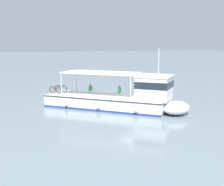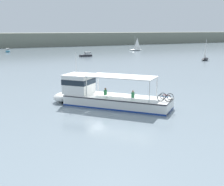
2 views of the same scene
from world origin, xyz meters
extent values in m
plane|color=gray|center=(0.00, 0.00, 0.00)|extent=(400.00, 400.00, 0.00)
cube|color=white|center=(1.64, -2.39, 0.55)|extent=(9.25, 10.43, 1.10)
ellipsoid|color=white|center=(-2.24, 2.45, 0.55)|extent=(3.67, 3.56, 1.01)
cube|color=navy|center=(1.64, -2.39, 0.10)|extent=(9.28, 10.45, 0.16)
cube|color=#2D2D33|center=(1.64, -2.39, 1.02)|extent=(9.30, 10.47, 0.10)
cube|color=white|center=(-1.11, 1.05, 2.05)|extent=(3.75, 3.73, 1.90)
cube|color=#19232D|center=(-1.11, 1.05, 2.38)|extent=(3.82, 3.80, 0.56)
cube|color=white|center=(-1.11, 1.05, 3.06)|extent=(3.97, 3.95, 0.12)
cube|color=white|center=(1.92, -2.74, 3.15)|extent=(6.49, 7.07, 0.10)
cylinder|color=silver|center=(-1.17, -1.05, 2.10)|extent=(0.08, 0.08, 2.00)
cylinder|color=silver|center=(0.95, 0.65, 2.10)|extent=(0.08, 0.08, 2.00)
cylinder|color=silver|center=(2.89, -6.12, 2.10)|extent=(0.08, 0.08, 2.00)
cylinder|color=silver|center=(5.02, -4.42, 2.10)|extent=(0.08, 0.08, 2.00)
cylinder|color=silver|center=(-1.30, 1.28, 4.22)|extent=(0.06, 0.06, 2.20)
sphere|color=white|center=(0.90, 1.38, 0.50)|extent=(0.36, 0.36, 0.36)
sphere|color=white|center=(2.97, -1.20, 0.50)|extent=(0.36, 0.36, 0.36)
sphere|color=white|center=(4.91, -3.61, 0.50)|extent=(0.36, 0.36, 0.36)
torus|color=black|center=(4.13, -6.22, 1.43)|extent=(0.46, 0.55, 0.66)
torus|color=black|center=(4.57, -6.76, 1.43)|extent=(0.46, 0.55, 0.66)
cylinder|color=#1E478C|center=(4.35, -6.49, 1.55)|extent=(0.48, 0.58, 0.06)
torus|color=black|center=(4.84, -5.66, 1.43)|extent=(0.46, 0.55, 0.66)
torus|color=black|center=(5.27, -6.20, 1.43)|extent=(0.46, 0.55, 0.66)
cylinder|color=maroon|center=(5.06, -5.93, 1.55)|extent=(0.48, 0.58, 0.06)
cube|color=#338C4C|center=(2.19, -4.41, 1.56)|extent=(0.39, 0.37, 0.52)
sphere|color=tan|center=(2.19, -4.41, 1.93)|extent=(0.20, 0.20, 0.20)
cube|color=#338C4C|center=(0.46, -2.02, 1.56)|extent=(0.39, 0.37, 0.52)
sphere|color=#9E7051|center=(0.46, -2.02, 1.93)|extent=(0.20, 0.20, 0.20)
ellipsoid|color=#232328|center=(45.67, 29.28, 0.30)|extent=(4.81, 3.74, 0.60)
cylinder|color=silver|center=(45.93, 29.44, 3.00)|extent=(0.08, 0.08, 4.80)
pyramid|color=white|center=(45.22, 28.96, 2.69)|extent=(1.47, 0.95, 4.08)
cube|color=#232328|center=(22.73, 53.59, 0.28)|extent=(3.66, 1.48, 0.56)
cube|color=white|center=(23.36, 53.56, 0.91)|extent=(1.67, 1.12, 0.70)
cube|color=#19232D|center=(23.36, 53.56, 1.09)|extent=(1.67, 1.15, 0.28)
cube|color=teal|center=(6.03, 82.87, 0.28)|extent=(1.96, 3.78, 0.56)
cube|color=white|center=(6.15, 83.49, 0.91)|extent=(1.33, 1.79, 0.70)
cube|color=#19232D|center=(6.15, 83.49, 1.09)|extent=(1.36, 1.79, 0.28)
ellipsoid|color=white|center=(49.25, 67.79, 0.30)|extent=(4.80, 3.75, 0.60)
cylinder|color=silver|center=(49.00, 67.95, 3.00)|extent=(0.08, 0.08, 4.80)
pyramid|color=white|center=(49.73, 67.52, 2.69)|extent=(1.47, 0.96, 4.08)
camera|label=1|loc=(13.87, 21.08, 5.66)|focal=48.72mm
camera|label=2|loc=(-13.27, -28.59, 7.73)|focal=48.98mm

